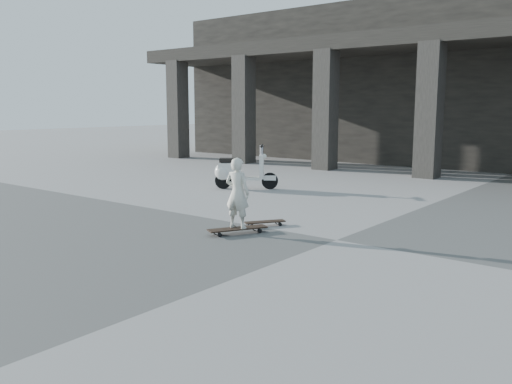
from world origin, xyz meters
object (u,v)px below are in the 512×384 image
Objects in this scene: child at (237,193)px; skateboard_spare at (265,222)px; scooter at (235,171)px; longboard at (238,229)px.

skateboard_spare is at bearing -100.19° from child.
child is 0.83× the size of scooter.
skateboard_spare is 4.55m from scooter.
child is at bearing -145.77° from skateboard_spare.
longboard is 0.71× the size of scooter.
longboard is 5.10m from scooter.
longboard is 0.85× the size of child.
scooter is (-3.32, 3.85, 0.38)m from longboard.
skateboard_spare is at bearing -78.32° from scooter.
child reaches higher than skateboard_spare.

